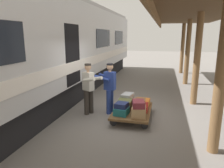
{
  "coord_description": "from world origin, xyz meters",
  "views": [
    {
      "loc": [
        -1.21,
        6.57,
        2.59
      ],
      "look_at": [
        0.29,
        0.52,
        1.15
      ],
      "focal_mm": 33.93,
      "sensor_mm": 36.0,
      "label": 1
    }
  ],
  "objects_px": {
    "suitcase_olive_duffel": "(125,104)",
    "suitcase_teal_softside": "(122,111)",
    "suitcase_gray_aluminum": "(127,97)",
    "porter_in_overalls": "(109,86)",
    "train_car": "(33,51)",
    "suitcase_orange_carryall": "(142,102)",
    "suitcase_yellow_case": "(127,102)",
    "suitcase_red_plastic": "(141,107)",
    "luggage_cart": "(132,111)",
    "suitcase_tan_vintage": "(139,111)",
    "porter_by_door": "(89,87)",
    "suitcase_burgundy_valise": "(138,104)",
    "suitcase_brown_leather": "(140,102)",
    "suitcase_navy_fabric": "(122,105)"
  },
  "relations": [
    {
      "from": "suitcase_orange_carryall",
      "to": "suitcase_yellow_case",
      "type": "distance_m",
      "value": 0.51
    },
    {
      "from": "porter_in_overalls",
      "to": "porter_by_door",
      "type": "relative_size",
      "value": 1.0
    },
    {
      "from": "suitcase_orange_carryall",
      "to": "porter_in_overalls",
      "type": "relative_size",
      "value": 0.34
    },
    {
      "from": "suitcase_olive_duffel",
      "to": "train_car",
      "type": "bearing_deg",
      "value": -3.72
    },
    {
      "from": "suitcase_gray_aluminum",
      "to": "porter_by_door",
      "type": "distance_m",
      "value": 1.35
    },
    {
      "from": "suitcase_tan_vintage",
      "to": "porter_by_door",
      "type": "bearing_deg",
      "value": -16.84
    },
    {
      "from": "suitcase_olive_duffel",
      "to": "suitcase_gray_aluminum",
      "type": "xyz_separation_m",
      "value": [
        -0.0,
        -0.47,
        0.13
      ]
    },
    {
      "from": "train_car",
      "to": "porter_in_overalls",
      "type": "distance_m",
      "value": 2.96
    },
    {
      "from": "suitcase_yellow_case",
      "to": "suitcase_teal_softside",
      "type": "relative_size",
      "value": 1.25
    },
    {
      "from": "suitcase_olive_duffel",
      "to": "suitcase_orange_carryall",
      "type": "relative_size",
      "value": 0.91
    },
    {
      "from": "train_car",
      "to": "suitcase_orange_carryall",
      "type": "distance_m",
      "value": 4.19
    },
    {
      "from": "suitcase_red_plastic",
      "to": "suitcase_teal_softside",
      "type": "xyz_separation_m",
      "value": [
        0.51,
        0.51,
        0.01
      ]
    },
    {
      "from": "train_car",
      "to": "suitcase_orange_carryall",
      "type": "relative_size",
      "value": 36.02
    },
    {
      "from": "luggage_cart",
      "to": "suitcase_navy_fabric",
      "type": "height_order",
      "value": "suitcase_navy_fabric"
    },
    {
      "from": "suitcase_brown_leather",
      "to": "suitcase_gray_aluminum",
      "type": "distance_m",
      "value": 0.66
    },
    {
      "from": "suitcase_orange_carryall",
      "to": "suitcase_teal_softside",
      "type": "relative_size",
      "value": 1.27
    },
    {
      "from": "suitcase_tan_vintage",
      "to": "suitcase_orange_carryall",
      "type": "bearing_deg",
      "value": -90.0
    },
    {
      "from": "luggage_cart",
      "to": "suitcase_olive_duffel",
      "type": "xyz_separation_m",
      "value": [
        0.26,
        -0.0,
        0.19
      ]
    },
    {
      "from": "suitcase_teal_softside",
      "to": "suitcase_gray_aluminum",
      "type": "relative_size",
      "value": 0.92
    },
    {
      "from": "train_car",
      "to": "suitcase_gray_aluminum",
      "type": "distance_m",
      "value": 3.65
    },
    {
      "from": "train_car",
      "to": "suitcase_red_plastic",
      "type": "relative_size",
      "value": 38.2
    },
    {
      "from": "suitcase_orange_carryall",
      "to": "suitcase_tan_vintage",
      "type": "height_order",
      "value": "suitcase_tan_vintage"
    },
    {
      "from": "luggage_cart",
      "to": "suitcase_teal_softside",
      "type": "height_order",
      "value": "suitcase_teal_softside"
    },
    {
      "from": "suitcase_olive_duffel",
      "to": "suitcase_teal_softside",
      "type": "height_order",
      "value": "suitcase_olive_duffel"
    },
    {
      "from": "suitcase_yellow_case",
      "to": "suitcase_burgundy_valise",
      "type": "distance_m",
      "value": 1.17
    },
    {
      "from": "suitcase_red_plastic",
      "to": "suitcase_teal_softside",
      "type": "relative_size",
      "value": 1.2
    },
    {
      "from": "suitcase_navy_fabric",
      "to": "suitcase_brown_leather",
      "type": "bearing_deg",
      "value": -134.49
    },
    {
      "from": "suitcase_tan_vintage",
      "to": "suitcase_teal_softside",
      "type": "bearing_deg",
      "value": 0.0
    },
    {
      "from": "train_car",
      "to": "suitcase_burgundy_valise",
      "type": "relative_size",
      "value": 44.72
    },
    {
      "from": "suitcase_orange_carryall",
      "to": "suitcase_gray_aluminum",
      "type": "xyz_separation_m",
      "value": [
        0.51,
        0.04,
        0.18
      ]
    },
    {
      "from": "porter_by_door",
      "to": "luggage_cart",
      "type": "bearing_deg",
      "value": 179.39
    },
    {
      "from": "suitcase_tan_vintage",
      "to": "suitcase_gray_aluminum",
      "type": "height_order",
      "value": "suitcase_gray_aluminum"
    },
    {
      "from": "suitcase_red_plastic",
      "to": "suitcase_gray_aluminum",
      "type": "distance_m",
      "value": 0.71
    },
    {
      "from": "luggage_cart",
      "to": "suitcase_red_plastic",
      "type": "distance_m",
      "value": 0.29
    },
    {
      "from": "suitcase_yellow_case",
      "to": "suitcase_burgundy_valise",
      "type": "xyz_separation_m",
      "value": [
        -0.5,
        1.02,
        0.29
      ]
    },
    {
      "from": "suitcase_teal_softside",
      "to": "suitcase_yellow_case",
      "type": "bearing_deg",
      "value": -90.0
    },
    {
      "from": "train_car",
      "to": "suitcase_yellow_case",
      "type": "height_order",
      "value": "train_car"
    },
    {
      "from": "suitcase_teal_softside",
      "to": "suitcase_orange_carryall",
      "type": "bearing_deg",
      "value": -116.87
    },
    {
      "from": "suitcase_gray_aluminum",
      "to": "train_car",
      "type": "bearing_deg",
      "value": 4.35
    },
    {
      "from": "porter_in_overalls",
      "to": "suitcase_olive_duffel",
      "type": "bearing_deg",
      "value": 154.45
    },
    {
      "from": "suitcase_olive_duffel",
      "to": "porter_in_overalls",
      "type": "relative_size",
      "value": 0.31
    },
    {
      "from": "train_car",
      "to": "suitcase_olive_duffel",
      "type": "relative_size",
      "value": 39.41
    },
    {
      "from": "luggage_cart",
      "to": "suitcase_yellow_case",
      "type": "relative_size",
      "value": 3.2
    },
    {
      "from": "luggage_cart",
      "to": "suitcase_orange_carryall",
      "type": "distance_m",
      "value": 0.58
    },
    {
      "from": "suitcase_orange_carryall",
      "to": "suitcase_navy_fabric",
      "type": "bearing_deg",
      "value": 62.39
    },
    {
      "from": "suitcase_brown_leather",
      "to": "suitcase_tan_vintage",
      "type": "bearing_deg",
      "value": 92.8
    },
    {
      "from": "suitcase_red_plastic",
      "to": "porter_by_door",
      "type": "xyz_separation_m",
      "value": [
        1.72,
        -0.02,
        0.55
      ]
    },
    {
      "from": "suitcase_brown_leather",
      "to": "train_car",
      "type": "bearing_deg",
      "value": -2.99
    },
    {
      "from": "train_car",
      "to": "suitcase_burgundy_valise",
      "type": "bearing_deg",
      "value": 169.11
    },
    {
      "from": "suitcase_teal_softside",
      "to": "porter_by_door",
      "type": "relative_size",
      "value": 0.27
    }
  ]
}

